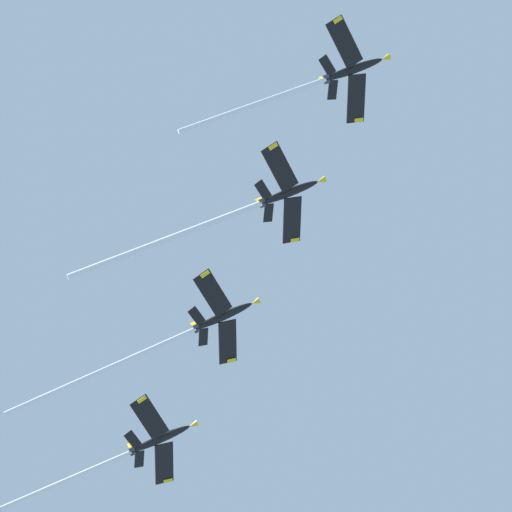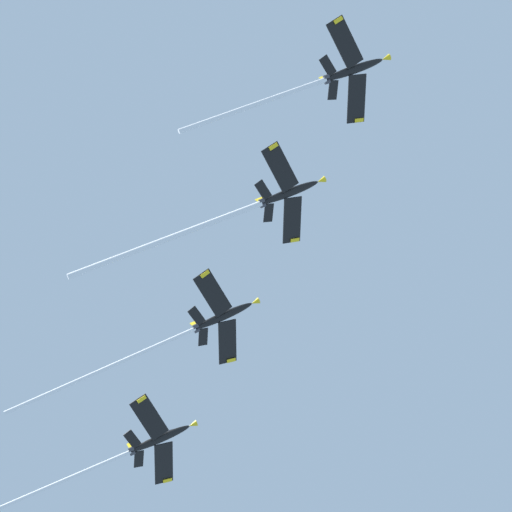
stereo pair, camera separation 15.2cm
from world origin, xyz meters
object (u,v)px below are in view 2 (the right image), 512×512
(jet_third, at_px, (188,332))
(jet_fourth, at_px, (131,451))
(jet_second, at_px, (233,214))
(jet_lead, at_px, (322,81))

(jet_third, xyz_separation_m, jet_fourth, (23.62, 0.75, -7.82))
(jet_second, height_order, jet_fourth, jet_second)
(jet_third, bearing_deg, jet_fourth, 1.83)
(jet_second, relative_size, jet_fourth, 1.08)
(jet_second, bearing_deg, jet_fourth, -0.75)
(jet_second, xyz_separation_m, jet_third, (23.06, -1.37, -5.14))
(jet_second, distance_m, jet_third, 23.66)
(jet_fourth, bearing_deg, jet_lead, -176.59)
(jet_lead, bearing_deg, jet_second, 10.51)
(jet_lead, relative_size, jet_third, 0.86)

